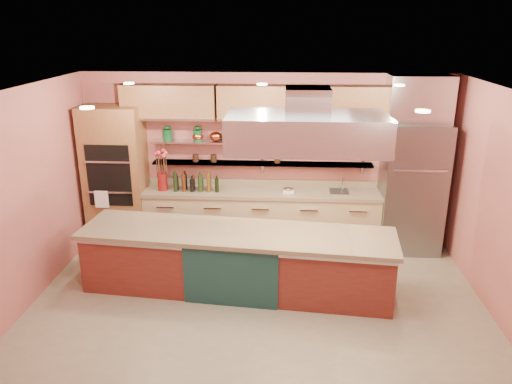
# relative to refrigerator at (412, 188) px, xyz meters

# --- Properties ---
(floor) EXTENTS (6.00, 5.00, 0.02)m
(floor) POSITION_rel_refrigerator_xyz_m (-2.35, -2.14, -1.06)
(floor) COLOR gray
(floor) RESTS_ON ground
(ceiling) EXTENTS (6.00, 5.00, 0.02)m
(ceiling) POSITION_rel_refrigerator_xyz_m (-2.35, -2.14, 1.75)
(ceiling) COLOR black
(ceiling) RESTS_ON wall_back
(wall_back) EXTENTS (6.00, 0.04, 2.80)m
(wall_back) POSITION_rel_refrigerator_xyz_m (-2.35, 0.36, 0.35)
(wall_back) COLOR #B65D56
(wall_back) RESTS_ON floor
(wall_front) EXTENTS (6.00, 0.04, 2.80)m
(wall_front) POSITION_rel_refrigerator_xyz_m (-2.35, -4.64, 0.35)
(wall_front) COLOR #B65D56
(wall_front) RESTS_ON floor
(wall_left) EXTENTS (0.04, 5.00, 2.80)m
(wall_left) POSITION_rel_refrigerator_xyz_m (-5.35, -2.14, 0.35)
(wall_left) COLOR #B65D56
(wall_left) RESTS_ON floor
(oven_stack) EXTENTS (0.95, 0.64, 2.30)m
(oven_stack) POSITION_rel_refrigerator_xyz_m (-4.80, 0.04, 0.10)
(oven_stack) COLOR brown
(oven_stack) RESTS_ON floor
(refrigerator) EXTENTS (0.95, 0.72, 2.10)m
(refrigerator) POSITION_rel_refrigerator_xyz_m (0.00, 0.00, 0.00)
(refrigerator) COLOR slate
(refrigerator) RESTS_ON floor
(back_counter) EXTENTS (3.84, 0.64, 0.93)m
(back_counter) POSITION_rel_refrigerator_xyz_m (-2.40, 0.06, -0.58)
(back_counter) COLOR tan
(back_counter) RESTS_ON floor
(wall_shelf_lower) EXTENTS (3.60, 0.26, 0.03)m
(wall_shelf_lower) POSITION_rel_refrigerator_xyz_m (-2.40, 0.23, 0.30)
(wall_shelf_lower) COLOR silver
(wall_shelf_lower) RESTS_ON wall_back
(wall_shelf_upper) EXTENTS (3.60, 0.26, 0.03)m
(wall_shelf_upper) POSITION_rel_refrigerator_xyz_m (-2.40, 0.23, 0.65)
(wall_shelf_upper) COLOR silver
(wall_shelf_upper) RESTS_ON wall_back
(upper_cabinets) EXTENTS (4.60, 0.36, 0.55)m
(upper_cabinets) POSITION_rel_refrigerator_xyz_m (-2.35, 0.18, 1.30)
(upper_cabinets) COLOR brown
(upper_cabinets) RESTS_ON wall_back
(range_hood) EXTENTS (2.00, 1.00, 0.45)m
(range_hood) POSITION_rel_refrigerator_xyz_m (-1.76, -1.49, 1.20)
(range_hood) COLOR silver
(range_hood) RESTS_ON ceiling
(ceiling_downlights) EXTENTS (4.00, 2.80, 0.02)m
(ceiling_downlights) POSITION_rel_refrigerator_xyz_m (-2.35, -1.94, 1.72)
(ceiling_downlights) COLOR #FFE5A5
(ceiling_downlights) RESTS_ON ceiling
(island) EXTENTS (4.25, 1.32, 0.87)m
(island) POSITION_rel_refrigerator_xyz_m (-2.66, -1.49, -0.61)
(island) COLOR maroon
(island) RESTS_ON floor
(flower_vase) EXTENTS (0.17, 0.17, 0.28)m
(flower_vase) POSITION_rel_refrigerator_xyz_m (-4.02, 0.01, 0.02)
(flower_vase) COLOR maroon
(flower_vase) RESTS_ON back_counter
(oil_bottle_cluster) EXTENTS (0.82, 0.34, 0.26)m
(oil_bottle_cluster) POSITION_rel_refrigerator_xyz_m (-3.46, 0.01, 0.01)
(oil_bottle_cluster) COLOR black
(oil_bottle_cluster) RESTS_ON back_counter
(kitchen_scale) EXTENTS (0.20, 0.17, 0.10)m
(kitchen_scale) POSITION_rel_refrigerator_xyz_m (-1.96, 0.01, -0.07)
(kitchen_scale) COLOR white
(kitchen_scale) RESTS_ON back_counter
(bar_faucet) EXTENTS (0.03, 0.03, 0.24)m
(bar_faucet) POSITION_rel_refrigerator_xyz_m (-1.08, 0.11, 0.00)
(bar_faucet) COLOR silver
(bar_faucet) RESTS_ON back_counter
(copper_kettle) EXTENTS (0.20, 0.20, 0.16)m
(copper_kettle) POSITION_rel_refrigerator_xyz_m (-3.16, 0.23, 0.74)
(copper_kettle) COLOR #CB512E
(copper_kettle) RESTS_ON wall_shelf_upper
(green_canister) EXTENTS (0.21, 0.21, 0.19)m
(green_canister) POSITION_rel_refrigerator_xyz_m (-2.85, 0.23, 0.76)
(green_canister) COLOR #0E421D
(green_canister) RESTS_ON wall_shelf_upper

